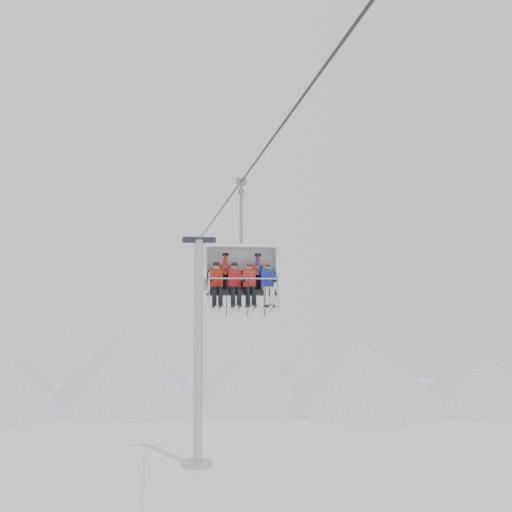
{
  "coord_description": "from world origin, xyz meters",
  "views": [
    {
      "loc": [
        -2.56,
        -16.29,
        9.67
      ],
      "look_at": [
        0.0,
        0.0,
        10.82
      ],
      "focal_mm": 45.0,
      "sensor_mm": 36.0,
      "label": 1
    }
  ],
  "objects": [
    {
      "name": "skier_center_left",
      "position": [
        -0.21,
        2.73,
        10.18
      ],
      "size": [
        0.38,
        1.69,
        1.53
      ],
      "color": "#B41A1D",
      "rests_on": "chairlift_carrier"
    },
    {
      "name": "haul_cable",
      "position": [
        0.0,
        0.0,
        13.3
      ],
      "size": [
        0.06,
        50.0,
        0.06
      ],
      "primitive_type": "cylinder",
      "rotation": [
        1.57,
        0.0,
        0.0
      ],
      "color": "#29292E",
      "rests_on": "lift_tower_left"
    },
    {
      "name": "chairlift_carrier",
      "position": [
        0.0,
        3.04,
        10.64
      ],
      "size": [
        2.22,
        1.17,
        3.98
      ],
      "color": "black",
      "rests_on": "haul_cable"
    },
    {
      "name": "lift_tower_right",
      "position": [
        0.0,
        22.0,
        5.78
      ],
      "size": [
        2.0,
        1.8,
        13.48
      ],
      "color": "#ADB0B5",
      "rests_on": "ground"
    },
    {
      "name": "skier_center_right",
      "position": [
        0.23,
        2.73,
        10.18
      ],
      "size": [
        0.38,
        1.69,
        1.53
      ],
      "color": "red",
      "rests_on": "chairlift_carrier"
    },
    {
      "name": "skier_far_right",
      "position": [
        0.77,
        2.73,
        10.18
      ],
      "size": [
        0.38,
        1.69,
        1.53
      ],
      "color": "#1C2A9A",
      "rests_on": "chairlift_carrier"
    },
    {
      "name": "skier_far_left",
      "position": [
        -0.76,
        2.73,
        10.18
      ],
      "size": [
        0.38,
        1.69,
        1.53
      ],
      "color": "red",
      "rests_on": "chairlift_carrier"
    },
    {
      "name": "ridgeline",
      "position": [
        -1.58,
        42.05,
        2.84
      ],
      "size": [
        72.0,
        21.0,
        7.0
      ],
      "color": "silver",
      "rests_on": "ground"
    }
  ]
}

